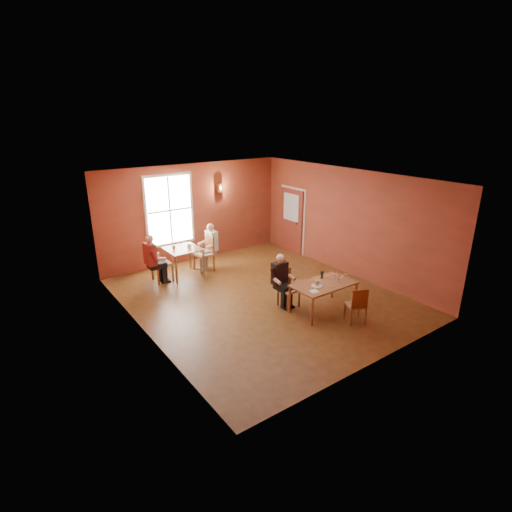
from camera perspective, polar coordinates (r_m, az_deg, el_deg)
ground at (r=10.15m, az=0.66°, el=-5.90°), size 6.00×7.00×0.01m
wall_back at (r=12.49m, az=-8.91°, el=6.10°), size 6.00×0.04×3.00m
wall_front at (r=7.27m, az=17.33°, el=-4.65°), size 6.00×0.04×3.00m
wall_left at (r=8.28m, az=-16.29°, el=-1.52°), size 0.04×7.00×3.00m
wall_right at (r=11.56m, az=12.81°, el=4.75°), size 0.04×7.00×3.00m
ceiling at (r=9.26m, az=0.74°, el=11.09°), size 6.00×7.00×0.04m
window at (r=12.07m, az=-12.25°, el=6.40°), size 1.36×0.10×1.96m
door at (r=13.22m, az=5.07°, el=5.00°), size 0.12×1.04×2.10m
wall_sconce at (r=12.68m, az=-5.21°, el=9.69°), size 0.16×0.16×0.28m
main_table at (r=9.48m, az=9.56°, el=-5.81°), size 1.48×0.83×0.69m
chair_diner_main at (r=9.55m, az=4.71°, el=-4.70°), size 0.40×0.40×0.90m
diner_main at (r=9.46m, az=4.85°, el=-3.84°), size 0.49×0.49×1.23m
chair_empty at (r=9.11m, az=14.05°, el=-6.71°), size 0.49×0.49×0.85m
plate_food at (r=9.16m, az=8.74°, el=-4.21°), size 0.29×0.29×0.03m
sandwich at (r=9.21m, az=8.66°, el=-3.83°), size 0.08×0.08×0.10m
goblet_a at (r=9.64m, az=11.21°, el=-2.67°), size 0.09×0.09×0.17m
goblet_b at (r=9.66m, az=12.67°, el=-2.73°), size 0.09×0.09×0.17m
goblet_c at (r=9.42m, az=11.86°, el=-3.20°), size 0.08×0.08×0.19m
menu_stand at (r=9.60m, az=9.41°, el=-2.64°), size 0.12×0.09×0.17m
knife at (r=9.14m, az=10.85°, el=-4.47°), size 0.18×0.06×0.00m
napkin at (r=8.90m, az=8.29°, el=-4.99°), size 0.21×0.21×0.01m
second_table at (r=11.52m, az=-10.31°, el=-0.84°), size 0.92×0.92×0.81m
chair_diner_white at (r=11.75m, az=-7.50°, el=0.40°), size 0.48×0.48×1.08m
diner_white at (r=11.72m, az=-7.40°, el=0.99°), size 0.53×0.53×1.32m
chair_diner_maroon at (r=11.24m, az=-13.32°, el=-0.93°), size 0.47×0.47×1.05m
diner_maroon at (r=11.18m, az=-13.53°, el=-0.24°), size 0.54×0.54×1.36m
cup_a at (r=11.36m, az=-9.50°, el=1.37°), size 0.16×0.16×0.11m
cup_b at (r=11.37m, az=-11.65°, el=1.22°), size 0.10×0.10×0.10m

